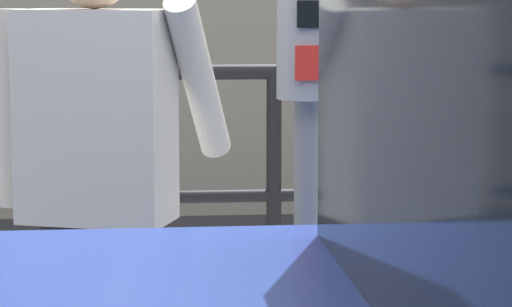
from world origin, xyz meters
name	(u,v)px	position (x,y,z in m)	size (l,w,h in m)	color
parking_meter	(307,106)	(-0.08, 0.44, 1.25)	(0.17, 0.18, 1.56)	slate
pedestrian_at_meter	(98,183)	(-0.64, 0.63, 1.02)	(0.68, 0.45, 1.58)	black
background_railing	(274,143)	(0.00, 2.01, 0.95)	(24.06, 0.06, 1.13)	black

